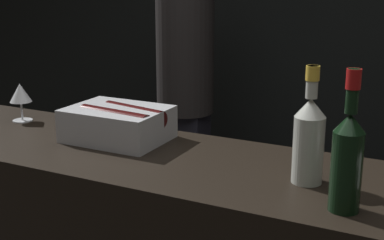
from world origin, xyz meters
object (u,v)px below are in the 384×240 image
(wine_glass, at_px, (20,94))
(rose_wine_bottle, at_px, (309,136))
(ice_bin_with_bottles, at_px, (119,123))
(person_in_hoodie, at_px, (185,83))
(red_wine_bottle_burgundy, at_px, (347,156))

(wine_glass, distance_m, rose_wine_bottle, 1.15)
(rose_wine_bottle, bearing_deg, wine_glass, 173.69)
(rose_wine_bottle, bearing_deg, ice_bin_with_bottles, 172.31)
(wine_glass, height_order, person_in_hoodie, person_in_hoodie)
(ice_bin_with_bottles, bearing_deg, rose_wine_bottle, -7.69)
(person_in_hoodie, bearing_deg, wine_glass, -127.05)
(ice_bin_with_bottles, height_order, rose_wine_bottle, rose_wine_bottle)
(wine_glass, distance_m, person_in_hoodie, 1.27)
(red_wine_bottle_burgundy, relative_size, person_in_hoodie, 0.21)
(ice_bin_with_bottles, height_order, wine_glass, wine_glass)
(ice_bin_with_bottles, height_order, person_in_hoodie, person_in_hoodie)
(ice_bin_with_bottles, distance_m, rose_wine_bottle, 0.68)
(ice_bin_with_bottles, relative_size, wine_glass, 2.26)
(ice_bin_with_bottles, bearing_deg, person_in_hoodie, 107.99)
(ice_bin_with_bottles, xyz_separation_m, wine_glass, (-0.47, 0.04, 0.04))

